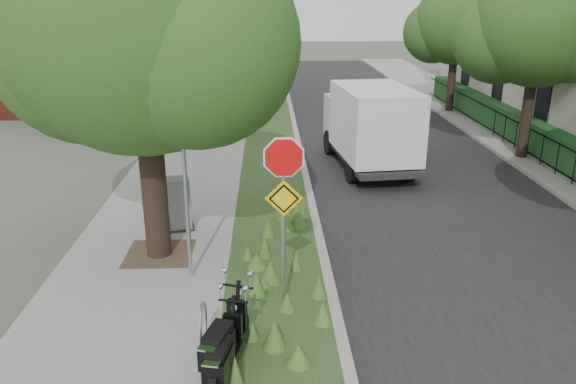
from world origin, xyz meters
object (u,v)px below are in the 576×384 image
scooter_near (222,362)px  utility_cabinet (172,205)px  sign_assembly (284,189)px  box_truck (370,123)px  scooter_far (222,348)px

scooter_near → utility_cabinet: 5.88m
sign_assembly → box_truck: (3.00, 8.63, -0.83)m
sign_assembly → box_truck: size_ratio=0.61×
scooter_far → utility_cabinet: bearing=106.0°
scooter_near → scooter_far: bearing=93.9°
scooter_far → utility_cabinet: utility_cabinet is taller
scooter_near → scooter_far: scooter_far is taller
scooter_near → utility_cabinet: bearing=105.5°
sign_assembly → utility_cabinet: 4.67m
box_truck → scooter_near: bearing=-110.2°
scooter_far → box_truck: 11.19m
scooter_far → utility_cabinet: size_ratio=1.32×
scooter_far → box_truck: box_truck is taller
box_truck → sign_assembly: bearing=-109.2°
utility_cabinet → box_truck: bearing=42.5°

